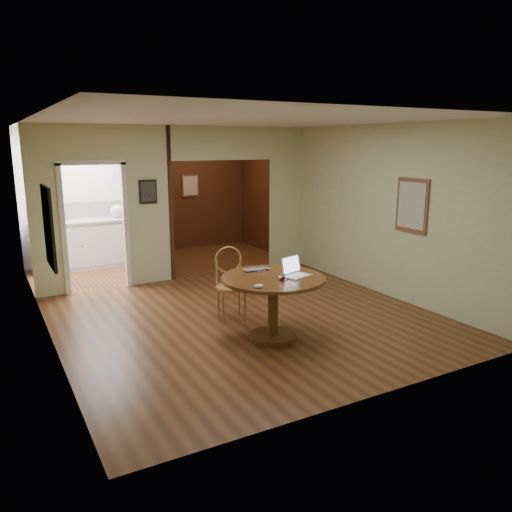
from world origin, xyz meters
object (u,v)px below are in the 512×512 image
open_laptop (294,270)px  closed_laptop (258,270)px  chair (230,279)px  dining_table (273,293)px

open_laptop → closed_laptop: (-0.29, 0.39, -0.05)m
chair → open_laptop: bearing=-57.3°
chair → closed_laptop: 0.69m
closed_laptop → chair: bearing=101.2°
dining_table → chair: bearing=97.1°
chair → closed_laptop: size_ratio=2.92×
dining_table → chair: size_ratio=1.27×
open_laptop → closed_laptop: bearing=110.4°
chair → closed_laptop: chair is taller
open_laptop → closed_laptop: 0.49m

